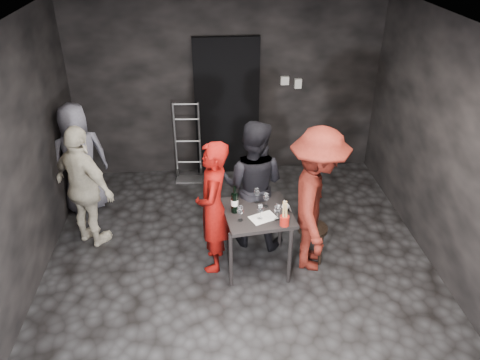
{
  "coord_description": "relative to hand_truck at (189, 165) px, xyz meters",
  "views": [
    {
      "loc": [
        -0.35,
        -4.1,
        3.61
      ],
      "look_at": [
        0.01,
        0.25,
        1.08
      ],
      "focal_mm": 35.0,
      "sensor_mm": 36.0,
      "label": 1
    }
  ],
  "objects": [
    {
      "name": "ceiling",
      "position": [
        0.61,
        -2.25,
        2.48
      ],
      "size": [
        4.5,
        5.0,
        0.02
      ],
      "primitive_type": "cube",
      "color": "silver",
      "rests_on": "ground"
    },
    {
      "name": "hand_truck",
      "position": [
        0.0,
        0.0,
        0.0
      ],
      "size": [
        0.4,
        0.34,
        1.21
      ],
      "rotation": [
        0.0,
        0.0,
        -0.07
      ],
      "color": "#B2B2B7",
      "rests_on": "floor"
    },
    {
      "name": "server_red",
      "position": [
        0.32,
        -2.07,
        0.6
      ],
      "size": [
        0.45,
        0.64,
        1.64
      ],
      "primitive_type": "imported",
      "rotation": [
        0.0,
        0.0,
        -1.68
      ],
      "color": "maroon",
      "rests_on": "floor"
    },
    {
      "name": "wallbox_lower",
      "position": [
        1.66,
        0.2,
        1.18
      ],
      "size": [
        0.1,
        0.06,
        0.14
      ],
      "primitive_type": "cube",
      "color": "#B7B7B2",
      "rests_on": "wall_back"
    },
    {
      "name": "wine_glass_e",
      "position": [
        0.99,
        -2.3,
        0.63
      ],
      "size": [
        0.08,
        0.08,
        0.2
      ],
      "primitive_type": null,
      "rotation": [
        0.0,
        0.0,
        0.12
      ],
      "color": "white",
      "rests_on": "tasting_table"
    },
    {
      "name": "man_maroon",
      "position": [
        1.44,
        -2.14,
        0.76
      ],
      "size": [
        0.84,
        1.36,
        1.95
      ],
      "primitive_type": "imported",
      "rotation": [
        0.0,
        0.0,
        1.36
      ],
      "color": "#5C1811",
      "rests_on": "floor"
    },
    {
      "name": "breadstick_cup",
      "position": [
        1.05,
        -2.41,
        0.67
      ],
      "size": [
        0.1,
        0.1,
        0.3
      ],
      "rotation": [
        0.0,
        0.0,
        0.28
      ],
      "color": "#A71911",
      "rests_on": "tasting_table"
    },
    {
      "name": "wall_back",
      "position": [
        0.61,
        0.25,
        1.13
      ],
      "size": [
        4.5,
        0.04,
        2.7
      ],
      "primitive_type": "cube",
      "color": "black",
      "rests_on": "ground"
    },
    {
      "name": "wall_right",
      "position": [
        2.86,
        -2.25,
        1.13
      ],
      "size": [
        0.04,
        5.0,
        2.7
      ],
      "primitive_type": "cube",
      "color": "black",
      "rests_on": "ground"
    },
    {
      "name": "reserved_card",
      "position": [
        1.11,
        -2.12,
        0.57
      ],
      "size": [
        0.1,
        0.13,
        0.09
      ],
      "primitive_type": null,
      "rotation": [
        0.0,
        0.0,
        0.29
      ],
      "color": "white",
      "rests_on": "tasting_table"
    },
    {
      "name": "bystander_cream",
      "position": [
        -1.17,
        -1.51,
        0.59
      ],
      "size": [
        1.03,
        0.93,
        1.61
      ],
      "primitive_type": "imported",
      "rotation": [
        0.0,
        0.0,
        2.49
      ],
      "color": "beige",
      "rests_on": "floor"
    },
    {
      "name": "stool",
      "position": [
        1.45,
        -2.09,
        0.15
      ],
      "size": [
        0.35,
        0.35,
        0.47
      ],
      "rotation": [
        0.0,
        0.0,
        0.06
      ],
      "color": "#2D2217",
      "rests_on": "floor"
    },
    {
      "name": "wall_left",
      "position": [
        -1.64,
        -2.25,
        1.13
      ],
      "size": [
        0.04,
        5.0,
        2.7
      ],
      "primitive_type": "cube",
      "color": "black",
      "rests_on": "ground"
    },
    {
      "name": "woman_black",
      "position": [
        0.8,
        -1.65,
        0.65
      ],
      "size": [
        0.95,
        0.71,
        1.73
      ],
      "primitive_type": "imported",
      "rotation": [
        0.0,
        0.0,
        2.81
      ],
      "color": "black",
      "rests_on": "floor"
    },
    {
      "name": "wallbox_upper",
      "position": [
        1.46,
        0.2,
        1.23
      ],
      "size": [
        0.12,
        0.06,
        0.12
      ],
      "primitive_type": "cube",
      "color": "#B7B7B2",
      "rests_on": "wall_back"
    },
    {
      "name": "doorway",
      "position": [
        0.61,
        0.19,
        0.83
      ],
      "size": [
        0.95,
        0.1,
        2.1
      ],
      "primitive_type": "cube",
      "color": "black",
      "rests_on": "ground"
    },
    {
      "name": "wine_glass_c",
      "position": [
        0.81,
        -1.95,
        0.63
      ],
      "size": [
        0.08,
        0.08,
        0.19
      ],
      "primitive_type": null,
      "rotation": [
        0.0,
        0.0,
        -0.08
      ],
      "color": "white",
      "rests_on": "tasting_table"
    },
    {
      "name": "wine_glass_b",
      "position": [
        0.55,
        -2.07,
        0.63
      ],
      "size": [
        0.09,
        0.09,
        0.21
      ],
      "primitive_type": null,
      "rotation": [
        0.0,
        0.0,
        -0.09
      ],
      "color": "white",
      "rests_on": "tasting_table"
    },
    {
      "name": "tasting_mat",
      "position": [
        0.85,
        -2.26,
        0.53
      ],
      "size": [
        0.33,
        0.28,
        0.0
      ],
      "primitive_type": "cube",
      "rotation": [
        0.0,
        0.0,
        0.42
      ],
      "color": "white",
      "rests_on": "tasting_table"
    },
    {
      "name": "tasting_table",
      "position": [
        0.8,
        -2.13,
        0.43
      ],
      "size": [
        0.72,
        0.72,
        0.75
      ],
      "rotation": [
        0.0,
        0.0,
        0.13
      ],
      "color": "black",
      "rests_on": "floor"
    },
    {
      "name": "bystander_grey",
      "position": [
        -1.4,
        -0.71,
        0.55
      ],
      "size": [
        0.85,
        0.69,
        1.53
      ],
      "primitive_type": "imported",
      "rotation": [
        0.0,
        0.0,
        3.59
      ],
      "color": "slate",
      "rests_on": "floor"
    },
    {
      "name": "wine_glass_a",
      "position": [
        0.6,
        -2.29,
        0.62
      ],
      "size": [
        0.09,
        0.09,
        0.19
      ],
      "primitive_type": null,
      "rotation": [
        0.0,
        0.0,
        0.37
      ],
      "color": "white",
      "rests_on": "tasting_table"
    },
    {
      "name": "wine_glass_d",
      "position": [
        0.81,
        -2.27,
        0.62
      ],
      "size": [
        0.08,
        0.08,
        0.19
      ],
      "primitive_type": null,
      "rotation": [
        0.0,
        0.0,
        0.08
      ],
      "color": "white",
      "rests_on": "tasting_table"
    },
    {
      "name": "floor",
      "position": [
        0.61,
        -2.25,
        -0.22
      ],
      "size": [
        4.5,
        5.0,
        0.02
      ],
      "primitive_type": "cube",
      "color": "black",
      "rests_on": "ground"
    },
    {
      "name": "wine_bottle",
      "position": [
        0.55,
        -2.12,
        0.65
      ],
      "size": [
        0.08,
        0.08,
        0.32
      ],
      "rotation": [
        0.0,
        0.0,
        0.04
      ],
      "color": "black",
      "rests_on": "tasting_table"
    },
    {
      "name": "wine_glass_f",
      "position": [
        0.91,
        -2.04,
        0.62
      ],
      "size": [
        0.09,
        0.09,
        0.18
      ],
      "primitive_type": null,
      "rotation": [
        0.0,
        0.0,
        -0.38
      ],
      "color": "white",
      "rests_on": "tasting_table"
    }
  ]
}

